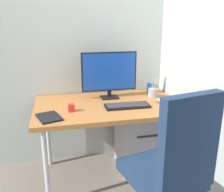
% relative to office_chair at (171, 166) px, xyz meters
% --- Properties ---
extents(ground_plane, '(8.00, 8.00, 0.00)m').
position_rel_office_chair_xyz_m(ground_plane, '(-0.24, 0.83, -0.58)').
color(ground_plane, slate).
extents(wall_back, '(2.64, 0.04, 2.80)m').
position_rel_office_chair_xyz_m(wall_back, '(-0.24, 1.27, 0.82)').
color(wall_back, '#B7C1BC').
rests_on(wall_back, ground_plane).
extents(wall_side_right, '(0.04, 2.12, 2.80)m').
position_rel_office_chair_xyz_m(wall_side_right, '(0.46, 0.64, 0.82)').
color(wall_side_right, '#B7C1BC').
rests_on(wall_side_right, ground_plane).
extents(desk, '(1.34, 0.82, 0.75)m').
position_rel_office_chair_xyz_m(desk, '(-0.24, 0.83, 0.11)').
color(desk, '#B27038').
rests_on(desk, ground_plane).
extents(office_chair, '(0.58, 0.62, 1.10)m').
position_rel_office_chair_xyz_m(office_chair, '(0.00, 0.00, 0.00)').
color(office_chair, black).
rests_on(office_chair, ground_plane).
extents(filing_cabinet, '(0.45, 0.46, 0.64)m').
position_rel_office_chair_xyz_m(filing_cabinet, '(0.11, 0.91, -0.26)').
color(filing_cabinet, '#B2B5BA').
rests_on(filing_cabinet, ground_plane).
extents(monitor, '(0.54, 0.14, 0.45)m').
position_rel_office_chair_xyz_m(monitor, '(-0.19, 1.02, 0.42)').
color(monitor, black).
rests_on(monitor, desk).
extents(keyboard, '(0.40, 0.16, 0.02)m').
position_rel_office_chair_xyz_m(keyboard, '(-0.09, 0.71, 0.18)').
color(keyboard, black).
rests_on(keyboard, desk).
extents(mouse, '(0.08, 0.12, 0.04)m').
position_rel_office_chair_xyz_m(mouse, '(0.24, 0.78, 0.19)').
color(mouse, gray).
rests_on(mouse, desk).
extents(pen_holder, '(0.09, 0.09, 0.18)m').
position_rel_office_chair_xyz_m(pen_holder, '(0.24, 0.95, 0.21)').
color(pen_holder, '#9EA0A5').
rests_on(pen_holder, desk).
extents(notebook, '(0.22, 0.26, 0.01)m').
position_rel_office_chair_xyz_m(notebook, '(-0.77, 0.59, 0.18)').
color(notebook, black).
rests_on(notebook, desk).
extents(coffee_mug, '(0.12, 0.09, 0.10)m').
position_rel_office_chair_xyz_m(coffee_mug, '(0.28, 1.10, 0.22)').
color(coffee_mug, '#337FD8').
rests_on(coffee_mug, desk).
extents(desk_clamp_accessory, '(0.05, 0.05, 0.07)m').
position_rel_office_chair_xyz_m(desk_clamp_accessory, '(-0.59, 0.70, 0.20)').
color(desk_clamp_accessory, red).
rests_on(desk_clamp_accessory, desk).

